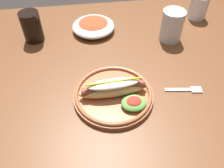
% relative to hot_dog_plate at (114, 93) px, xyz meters
% --- Properties ---
extents(ground_plane, '(8.00, 8.00, 0.00)m').
position_rel_hot_dog_plate_xyz_m(ground_plane, '(0.07, 0.17, -0.76)').
color(ground_plane, '#2D2826').
extents(dining_table, '(1.41, 0.89, 0.74)m').
position_rel_hot_dog_plate_xyz_m(dining_table, '(0.07, 0.17, -0.12)').
color(dining_table, brown).
rests_on(dining_table, ground_plane).
extents(hot_dog_plate, '(0.25, 0.25, 0.08)m').
position_rel_hot_dog_plate_xyz_m(hot_dog_plate, '(0.00, 0.00, 0.00)').
color(hot_dog_plate, '#9E5633').
rests_on(hot_dog_plate, dining_table).
extents(fork, '(0.12, 0.03, 0.00)m').
position_rel_hot_dog_plate_xyz_m(fork, '(0.24, -0.00, -0.02)').
color(fork, silver).
rests_on(fork, dining_table).
extents(soda_cup, '(0.08, 0.08, 0.12)m').
position_rel_hot_dog_plate_xyz_m(soda_cup, '(-0.27, 0.35, 0.04)').
color(soda_cup, black).
rests_on(soda_cup, dining_table).
extents(water_cup, '(0.09, 0.09, 0.12)m').
position_rel_hot_dog_plate_xyz_m(water_cup, '(0.27, 0.28, 0.04)').
color(water_cup, silver).
rests_on(water_cup, dining_table).
extents(extra_cup, '(0.08, 0.08, 0.10)m').
position_rel_hot_dog_plate_xyz_m(extra_cup, '(0.44, 0.43, 0.03)').
color(extra_cup, white).
rests_on(extra_cup, dining_table).
extents(side_bowl, '(0.18, 0.18, 0.05)m').
position_rel_hot_dog_plate_xyz_m(side_bowl, '(-0.03, 0.38, 0.00)').
color(side_bowl, silver).
rests_on(side_bowl, dining_table).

